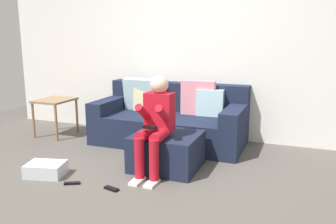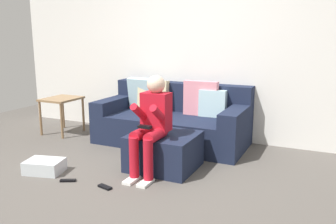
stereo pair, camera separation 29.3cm
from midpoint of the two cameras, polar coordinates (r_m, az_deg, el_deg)
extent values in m
plane|color=#544F49|center=(3.65, -4.77, -11.69)|extent=(8.08, 8.08, 0.00)
cube|color=silver|center=(5.20, 6.28, 9.43)|extent=(6.22, 0.10, 2.46)
cube|color=#192138|center=(4.91, 2.25, -2.86)|extent=(2.06, 0.97, 0.40)
cube|color=#192138|center=(5.16, 3.89, 2.48)|extent=(2.06, 0.23, 0.41)
cube|color=#192138|center=(5.26, -6.93, 1.31)|extent=(0.23, 0.97, 0.18)
cube|color=#192138|center=(4.58, 12.87, -0.52)|extent=(0.23, 0.97, 0.18)
cube|color=silver|center=(5.21, -2.38, 2.90)|extent=(0.47, 0.20, 0.48)
cube|color=beige|center=(5.13, -0.77, 2.66)|extent=(0.46, 0.20, 0.46)
cube|color=silver|center=(4.82, 8.98, 1.37)|extent=(0.37, 0.17, 0.37)
cube|color=pink|center=(4.87, 7.04, 2.20)|extent=(0.47, 0.12, 0.47)
cube|color=#192138|center=(4.01, 1.44, -6.36)|extent=(0.73, 0.67, 0.40)
cube|color=red|center=(3.83, 0.27, 0.05)|extent=(0.30, 0.19, 0.42)
sphere|color=beige|center=(3.78, 0.27, 4.47)|extent=(0.20, 0.20, 0.20)
cylinder|color=red|center=(3.76, -2.00, -3.47)|extent=(0.12, 0.35, 0.12)
cylinder|color=red|center=(3.68, -3.23, -7.35)|extent=(0.10, 0.10, 0.43)
cube|color=white|center=(3.71, -3.63, -10.96)|extent=(0.10, 0.22, 0.03)
cylinder|color=red|center=(3.76, -2.12, -0.41)|extent=(0.08, 0.37, 0.29)
cylinder|color=red|center=(3.69, 0.29, -3.77)|extent=(0.12, 0.35, 0.12)
cylinder|color=red|center=(3.61, -0.88, -7.73)|extent=(0.10, 0.10, 0.43)
cube|color=white|center=(3.64, -1.29, -11.41)|extent=(0.10, 0.22, 0.03)
cylinder|color=red|center=(3.67, 0.94, -0.57)|extent=(0.08, 0.35, 0.28)
cube|color=black|center=(3.63, -1.48, -2.44)|extent=(0.14, 0.06, 0.03)
cube|color=silver|center=(4.10, -17.41, -8.40)|extent=(0.45, 0.37, 0.14)
cube|color=olive|center=(5.58, -15.44, 2.06)|extent=(0.47, 0.56, 0.03)
cylinder|color=olive|center=(5.59, -18.52, -1.01)|extent=(0.04, 0.04, 0.52)
cylinder|color=olive|center=(5.32, -15.31, -1.45)|extent=(0.04, 0.04, 0.52)
cylinder|color=olive|center=(5.95, -15.27, -0.04)|extent=(0.04, 0.04, 0.52)
cylinder|color=olive|center=(5.70, -12.11, -0.41)|extent=(0.04, 0.04, 0.52)
cube|color=black|center=(3.59, -7.83, -11.96)|extent=(0.17, 0.09, 0.02)
cube|color=black|center=(3.81, -13.74, -10.74)|extent=(0.16, 0.11, 0.02)
camera|label=1|loc=(0.15, -88.08, 0.41)|focal=37.68mm
camera|label=2|loc=(0.15, 91.92, -0.41)|focal=37.68mm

